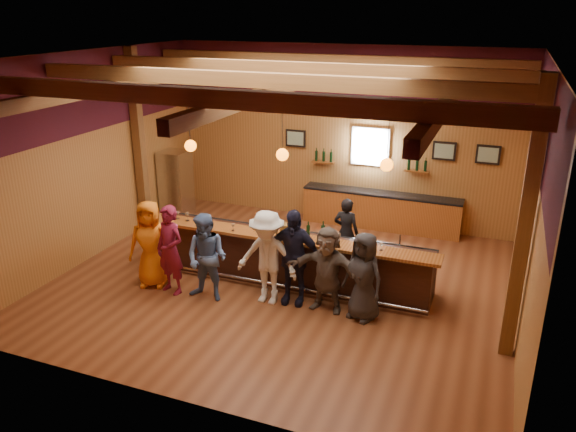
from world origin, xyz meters
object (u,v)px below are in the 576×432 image
at_px(back_bar_cabinet, 380,210).
at_px(customer_orange, 151,244).
at_px(customer_brown, 327,269).
at_px(customer_denim, 207,258).
at_px(bartender, 346,232).
at_px(customer_dark, 364,277).
at_px(customer_redvest, 170,250).
at_px(bar_counter, 286,256).
at_px(customer_navy, 293,257).
at_px(bottle_a, 308,231).
at_px(ice_bucket, 285,230).
at_px(stainless_fridge, 176,184).
at_px(customer_white, 267,258).

distance_m(back_bar_cabinet, customer_orange, 6.00).
bearing_deg(customer_brown, back_bar_cabinet, 93.09).
xyz_separation_m(customer_denim, bartender, (2.05, 2.44, -0.10)).
xyz_separation_m(customer_brown, customer_dark, (0.70, -0.06, 0.00)).
bearing_deg(customer_redvest, bar_counter, 50.17).
xyz_separation_m(customer_redvest, bartender, (2.86, 2.44, -0.13)).
relative_size(customer_orange, customer_navy, 0.95).
height_order(customer_redvest, bottle_a, customer_redvest).
bearing_deg(customer_navy, customer_brown, -7.57).
xyz_separation_m(back_bar_cabinet, customer_orange, (-3.62, -4.76, 0.42)).
bearing_deg(customer_brown, bartender, 99.18).
distance_m(customer_denim, customer_dark, 2.98).
height_order(bar_counter, customer_navy, customer_navy).
relative_size(customer_denim, bottle_a, 5.34).
xyz_separation_m(customer_dark, ice_bucket, (-1.77, 0.67, 0.40)).
relative_size(back_bar_cabinet, customer_denim, 2.30).
xyz_separation_m(customer_navy, bottle_a, (0.08, 0.63, 0.29)).
bearing_deg(back_bar_cabinet, customer_denim, -115.00).
xyz_separation_m(stainless_fridge, customer_denim, (3.02, -3.77, -0.03)).
bearing_deg(customer_redvest, customer_dark, 21.31).
relative_size(bar_counter, customer_denim, 3.63).
relative_size(bartender, ice_bucket, 6.69).
xyz_separation_m(bar_counter, back_bar_cabinet, (1.18, 3.57, -0.05)).
height_order(customer_brown, bartender, customer_brown).
bearing_deg(customer_brown, bar_counter, 146.11).
height_order(customer_orange, customer_white, customer_white).
distance_m(stainless_fridge, ice_bucket, 5.02).
relative_size(customer_denim, bartender, 1.13).
distance_m(bartender, ice_bucket, 1.70).
distance_m(customer_dark, bartender, 2.24).
bearing_deg(bar_counter, customer_white, -89.11).
bearing_deg(back_bar_cabinet, stainless_fridge, -168.07).
height_order(stainless_fridge, bartender, stainless_fridge).
relative_size(customer_denim, customer_white, 0.94).
bearing_deg(customer_navy, customer_denim, -167.45).
bearing_deg(bottle_a, customer_brown, -47.89).
distance_m(bar_counter, bottle_a, 0.92).
height_order(bar_counter, back_bar_cabinet, bar_counter).
xyz_separation_m(back_bar_cabinet, customer_navy, (-0.72, -4.41, 0.47)).
xyz_separation_m(customer_dark, bartender, (-0.90, 2.05, -0.06)).
relative_size(stainless_fridge, customer_redvest, 1.00).
distance_m(customer_redvest, customer_white, 1.95).
bearing_deg(ice_bucket, stainless_fridge, 147.09).
bearing_deg(ice_bucket, customer_dark, -20.67).
xyz_separation_m(back_bar_cabinet, customer_denim, (-2.28, -4.89, 0.39)).
xyz_separation_m(customer_white, customer_dark, (1.84, 0.08, -0.10)).
height_order(back_bar_cabinet, customer_orange, customer_orange).
bearing_deg(customer_dark, bottle_a, 174.15).
height_order(stainless_fridge, customer_denim, stainless_fridge).
bearing_deg(customer_orange, ice_bucket, 3.89).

